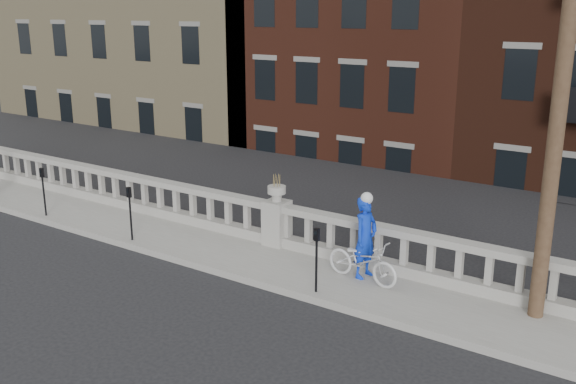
{
  "coord_description": "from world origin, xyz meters",
  "views": [
    {
      "loc": [
        8.58,
        -8.03,
        5.65
      ],
      "look_at": [
        0.84,
        3.2,
        1.78
      ],
      "focal_mm": 40.0,
      "sensor_mm": 36.0,
      "label": 1
    }
  ],
  "objects": [
    {
      "name": "balustrade",
      "position": [
        0.0,
        3.95,
        0.64
      ],
      "size": [
        28.0,
        0.34,
        1.03
      ],
      "color": "gray",
      "rests_on": "sidewalk"
    },
    {
      "name": "parking_meter_b",
      "position": [
        -6.62,
        2.15,
        1.0
      ],
      "size": [
        0.1,
        0.09,
        1.36
      ],
      "color": "black",
      "rests_on": "sidewalk"
    },
    {
      "name": "bicycle",
      "position": [
        2.76,
        3.18,
        0.6
      ],
      "size": [
        1.76,
        0.79,
        0.89
      ],
      "primitive_type": "imported",
      "rotation": [
        0.0,
        0.0,
        1.46
      ],
      "color": "silver",
      "rests_on": "sidewalk"
    },
    {
      "name": "parking_meter_d",
      "position": [
        2.26,
        2.15,
        1.0
      ],
      "size": [
        0.1,
        0.09,
        1.36
      ],
      "color": "black",
      "rests_on": "sidewalk"
    },
    {
      "name": "cyclist",
      "position": [
        2.69,
        3.4,
        1.03
      ],
      "size": [
        0.51,
        0.7,
        1.77
      ],
      "primitive_type": "imported",
      "rotation": [
        0.0,
        0.0,
        1.43
      ],
      "color": "#0D30C5",
      "rests_on": "sidewalk"
    },
    {
      "name": "parking_meter_c",
      "position": [
        -3.15,
        2.15,
        1.0
      ],
      "size": [
        0.1,
        0.09,
        1.36
      ],
      "color": "black",
      "rests_on": "sidewalk"
    },
    {
      "name": "planter_pedestal",
      "position": [
        0.0,
        3.95,
        0.83
      ],
      "size": [
        0.55,
        0.55,
        1.76
      ],
      "color": "gray",
      "rests_on": "sidewalk"
    },
    {
      "name": "sidewalk",
      "position": [
        0.0,
        3.0,
        0.07
      ],
      "size": [
        32.0,
        2.2,
        0.15
      ],
      "primitive_type": "cube",
      "color": "gray",
      "rests_on": "ground"
    },
    {
      "name": "lower_level",
      "position": [
        0.56,
        23.04,
        2.63
      ],
      "size": [
        80.0,
        44.0,
        20.8
      ],
      "color": "#605E59",
      "rests_on": "ground"
    },
    {
      "name": "ground",
      "position": [
        0.0,
        0.0,
        0.0
      ],
      "size": [
        120.0,
        120.0,
        0.0
      ],
      "primitive_type": "plane",
      "color": "black",
      "rests_on": "ground"
    },
    {
      "name": "utility_pole",
      "position": [
        6.2,
        3.6,
        5.24
      ],
      "size": [
        1.6,
        0.28,
        10.0
      ],
      "color": "#422D1E",
      "rests_on": "sidewalk"
    }
  ]
}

